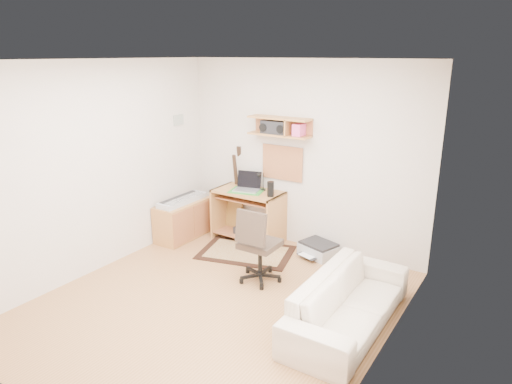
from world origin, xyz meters
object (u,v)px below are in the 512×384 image
Objects in this scene: desk at (248,215)px; sofa at (349,294)px; task_chair at (260,244)px; printer at (319,250)px; cabinet at (183,220)px.

sofa is (2.10, -1.34, -0.02)m from desk.
task_chair reaches higher than printer.
desk is at bearing 129.30° from task_chair.
task_chair reaches higher than cabinet.
printer is at bearing 73.48° from task_chair.
cabinet is 1.91× the size of printer.
task_chair reaches higher than sofa.
sofa is at bearing -16.50° from cabinet.
desk is at bearing 28.04° from cabinet.
desk reaches higher than sofa.
task_chair is at bearing -88.55° from printer.
task_chair is at bearing 74.94° from sofa.
task_chair is (0.83, -1.00, 0.10)m from desk.
desk is 1.30m from task_chair.
desk is at bearing 57.46° from sofa.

